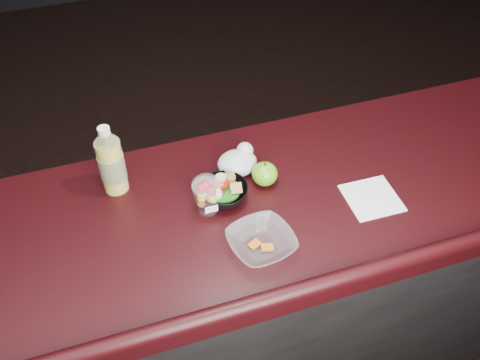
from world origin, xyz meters
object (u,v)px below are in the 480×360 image
green_apple (265,174)px  snack_bowl (223,192)px  takeout_bowl (261,242)px  fruit_cup (207,194)px  lemonade_bottle (112,164)px

green_apple → snack_bowl: bearing=-170.8°
takeout_bowl → fruit_cup: bearing=118.4°
snack_bowl → lemonade_bottle: bearing=154.1°
lemonade_bottle → takeout_bowl: size_ratio=1.13×
takeout_bowl → green_apple: bearing=67.7°
fruit_cup → green_apple: bearing=14.5°
green_apple → snack_bowl: (-0.14, -0.02, -0.01)m
fruit_cup → takeout_bowl: 0.22m
lemonade_bottle → fruit_cup: lemonade_bottle is taller
lemonade_bottle → fruit_cup: (0.25, -0.18, -0.04)m
snack_bowl → takeout_bowl: 0.22m
green_apple → snack_bowl: green_apple is taller
snack_bowl → green_apple: bearing=9.2°
green_apple → fruit_cup: bearing=-165.5°
lemonade_bottle → green_apple: lemonade_bottle is taller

